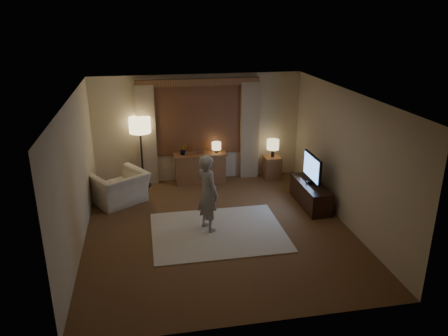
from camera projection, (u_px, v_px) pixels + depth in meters
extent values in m
cube|color=brown|center=(218.00, 230.00, 8.44)|extent=(5.00, 5.50, 0.02)
cube|color=silver|center=(218.00, 95.00, 7.55)|extent=(5.00, 5.50, 0.02)
cube|color=beige|center=(198.00, 128.00, 10.54)|extent=(5.00, 0.02, 2.60)
cube|color=beige|center=(256.00, 239.00, 5.45)|extent=(5.00, 0.02, 2.60)
cube|color=beige|center=(75.00, 175.00, 7.56)|extent=(0.02, 5.50, 2.60)
cube|color=beige|center=(346.00, 158.00, 8.43)|extent=(0.02, 5.50, 2.60)
cube|color=black|center=(198.00, 118.00, 10.43)|extent=(2.00, 0.01, 1.70)
cube|color=brown|center=(198.00, 119.00, 10.42)|extent=(2.08, 0.04, 1.78)
cube|color=tan|center=(146.00, 136.00, 10.26)|extent=(0.45, 0.12, 2.40)
cube|color=tan|center=(250.00, 131.00, 10.69)|extent=(0.45, 0.12, 2.40)
cube|color=brown|center=(198.00, 82.00, 10.08)|extent=(2.90, 0.14, 0.16)
cube|color=beige|center=(218.00, 232.00, 8.32)|extent=(2.50, 2.00, 0.02)
cube|color=brown|center=(200.00, 169.00, 10.63)|extent=(1.20, 0.40, 0.70)
cube|color=brown|center=(200.00, 151.00, 10.47)|extent=(0.16, 0.02, 0.20)
imported|color=#999999|center=(183.00, 150.00, 10.39)|extent=(0.17, 0.13, 0.30)
cylinder|color=black|center=(216.00, 152.00, 10.56)|extent=(0.08, 0.08, 0.12)
cylinder|color=#FFE399|center=(216.00, 146.00, 10.51)|extent=(0.22, 0.22, 0.18)
cylinder|color=black|center=(144.00, 185.00, 10.50)|extent=(0.36, 0.36, 0.03)
cylinder|color=black|center=(142.00, 160.00, 10.28)|extent=(0.04, 0.04, 1.34)
cylinder|color=#FFE399|center=(140.00, 125.00, 9.99)|extent=(0.49, 0.49, 0.36)
imported|color=beige|center=(119.00, 188.00, 9.48)|extent=(1.42, 1.38, 0.70)
cube|color=brown|center=(272.00, 167.00, 10.92)|extent=(0.40, 0.40, 0.56)
cylinder|color=black|center=(273.00, 153.00, 10.79)|extent=(0.08, 0.08, 0.20)
cylinder|color=#FFE399|center=(273.00, 145.00, 10.71)|extent=(0.30, 0.30, 0.24)
cube|color=black|center=(310.00, 194.00, 9.41)|extent=(0.45, 1.40, 0.50)
cube|color=black|center=(311.00, 182.00, 9.31)|extent=(0.22, 0.10, 0.06)
cube|color=black|center=(312.00, 167.00, 9.20)|extent=(0.05, 0.89, 0.54)
cube|color=#5389E2|center=(311.00, 167.00, 9.19)|extent=(0.00, 0.82, 0.49)
imported|color=gray|center=(208.00, 193.00, 8.17)|extent=(0.55, 0.65, 1.50)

